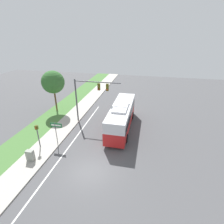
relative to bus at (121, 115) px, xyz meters
name	(u,v)px	position (x,y,z in m)	size (l,w,h in m)	color
ground_plane	(90,171)	(-1.44, -8.55, -1.89)	(80.00, 80.00, 0.00)	#4C4C4F
sidewalk	(31,161)	(-7.64, -8.55, -1.83)	(2.80, 80.00, 0.12)	#ADA89E
grass_verge	(4,157)	(-10.84, -8.55, -1.84)	(3.60, 80.00, 0.10)	#477538
lane_divider_near	(55,166)	(-5.04, -8.55, -1.89)	(0.14, 30.00, 0.01)	silver
bus	(121,115)	(0.00, 0.00, 0.00)	(2.58, 10.01, 3.48)	red
signal_gantry	(89,93)	(-4.56, 0.82, 2.54)	(6.29, 0.41, 6.17)	#4C4C51
pedestrian_signal	(37,133)	(-8.10, -6.23, 0.04)	(0.28, 0.34, 2.80)	#4C4C51
street_sign	(56,129)	(-6.43, -5.23, 0.15)	(1.36, 0.08, 2.84)	#4C4C51
utility_cabinet	(30,155)	(-7.69, -8.44, -1.20)	(0.73, 0.44, 1.14)	gray
roadside_tree	(53,82)	(-11.15, 3.21, 2.94)	(3.46, 3.46, 6.47)	brown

